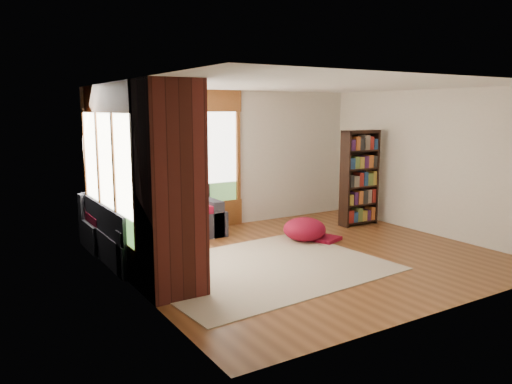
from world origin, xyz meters
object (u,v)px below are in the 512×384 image
area_rug (264,268)px  brick_chimney (170,189)px  sectional_sofa (149,230)px  dog_brindle (145,212)px  dog_tan (170,200)px  bookshelf (359,178)px  pouf (305,229)px

area_rug → brick_chimney: bearing=-171.8°
sectional_sofa → dog_brindle: dog_brindle is taller
brick_chimney → sectional_sofa: brick_chimney is taller
brick_chimney → dog_tan: size_ratio=2.67×
bookshelf → dog_tan: (-3.76, 0.41, -0.14)m
brick_chimney → area_rug: (1.48, 0.21, -1.29)m
bookshelf → dog_tan: bookshelf is taller
bookshelf → dog_tan: size_ratio=1.90×
area_rug → pouf: bearing=32.7°
brick_chimney → pouf: size_ratio=3.53×
pouf → dog_brindle: 2.80m
bookshelf → pouf: bookshelf is taller
brick_chimney → bookshelf: 4.81m
area_rug → dog_tan: (-0.70, 1.74, 0.78)m
sectional_sofa → bookshelf: bookshelf is taller
dog_tan → bookshelf: bearing=-19.7°
area_rug → dog_tan: size_ratio=3.47×
sectional_sofa → area_rug: 2.13m
sectional_sofa → dog_tan: size_ratio=2.26×
area_rug → dog_brindle: bearing=138.5°
sectional_sofa → pouf: sectional_sofa is taller
dog_brindle → brick_chimney: bearing=178.0°
sectional_sofa → bookshelf: size_ratio=1.19×
sectional_sofa → pouf: bearing=-23.7°
sectional_sofa → dog_tan: bearing=-19.5°
brick_chimney → bookshelf: bearing=18.8°
dog_tan → sectional_sofa: bearing=150.0°
brick_chimney → sectional_sofa: bearing=77.7°
area_rug → dog_brindle: (-1.32, 1.17, 0.76)m
sectional_sofa → pouf: size_ratio=2.99×
sectional_sofa → brick_chimney: bearing=-105.3°
sectional_sofa → pouf: 2.62m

